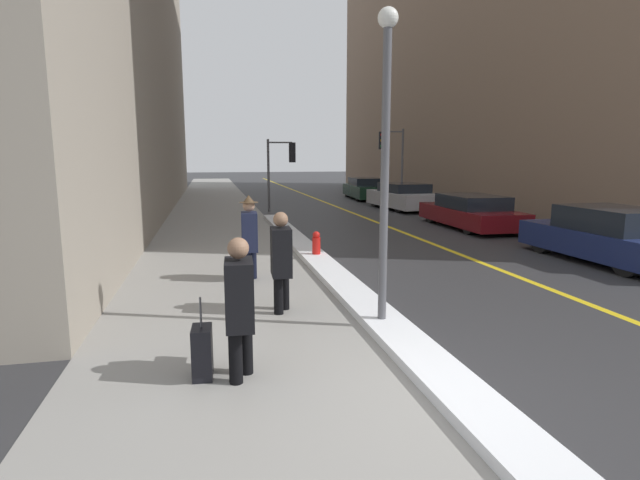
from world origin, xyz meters
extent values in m
plane|color=#2D2D30|center=(0.00, 0.00, 0.00)|extent=(160.00, 160.00, 0.00)
cube|color=gray|center=(-2.00, 15.00, 0.01)|extent=(4.00, 80.00, 0.01)
cube|color=gold|center=(4.00, 15.00, 0.00)|extent=(0.16, 80.00, 0.00)
cube|color=white|center=(0.19, 7.16, 0.07)|extent=(0.64, 17.60, 0.14)
cube|color=gray|center=(-7.00, 20.00, 7.97)|extent=(6.00, 36.00, 15.94)
cylinder|color=#515156|center=(0.15, 2.30, 2.11)|extent=(0.12, 0.12, 4.23)
sphere|color=silver|center=(0.15, 2.30, 4.31)|extent=(0.28, 0.28, 0.28)
cylinder|color=#515156|center=(0.42, 18.67, 1.64)|extent=(0.11, 0.11, 3.29)
cylinder|color=#515156|center=(0.97, 18.61, 3.14)|extent=(1.10, 0.19, 0.07)
cube|color=black|center=(1.52, 18.55, 2.69)|extent=(0.32, 0.23, 0.90)
sphere|color=red|center=(1.53, 18.66, 2.97)|extent=(0.19, 0.19, 0.19)
sphere|color=orange|center=(1.53, 18.66, 2.69)|extent=(0.19, 0.19, 0.19)
sphere|color=green|center=(1.53, 18.66, 2.40)|extent=(0.19, 0.19, 0.19)
cylinder|color=#515156|center=(7.64, 20.40, 1.96)|extent=(0.11, 0.11, 3.92)
cylinder|color=#515156|center=(7.09, 20.49, 3.77)|extent=(1.10, 0.25, 0.07)
cube|color=black|center=(6.55, 20.58, 3.32)|extent=(0.33, 0.25, 0.90)
sphere|color=red|center=(6.53, 20.46, 3.61)|extent=(0.19, 0.19, 0.19)
sphere|color=orange|center=(6.53, 20.46, 3.32)|extent=(0.19, 0.19, 0.19)
sphere|color=green|center=(6.53, 20.46, 3.03)|extent=(0.19, 0.19, 0.19)
cylinder|color=black|center=(-1.91, 1.11, 0.43)|extent=(0.15, 0.15, 0.87)
cylinder|color=black|center=(-2.04, 0.89, 0.43)|extent=(0.15, 0.15, 0.87)
cube|color=black|center=(-1.97, 1.00, 0.99)|extent=(0.33, 0.54, 0.76)
sphere|color=#8C664C|center=(-1.97, 1.00, 1.51)|extent=(0.24, 0.24, 0.24)
cube|color=black|center=(-1.96, 1.36, 0.83)|extent=(0.11, 0.22, 0.28)
cylinder|color=black|center=(-1.11, 3.46, 0.44)|extent=(0.15, 0.15, 0.87)
cylinder|color=black|center=(-1.24, 3.23, 0.44)|extent=(0.15, 0.15, 0.87)
cube|color=black|center=(-1.18, 3.35, 0.99)|extent=(0.34, 0.54, 0.77)
sphere|color=#8C664C|center=(-1.18, 3.35, 1.51)|extent=(0.24, 0.24, 0.24)
cylinder|color=black|center=(-1.44, 5.68, 0.44)|extent=(0.15, 0.15, 0.88)
cylinder|color=black|center=(-1.57, 5.45, 0.44)|extent=(0.15, 0.15, 0.88)
cube|color=#191E38|center=(-1.50, 5.56, 1.00)|extent=(0.34, 0.55, 0.77)
sphere|color=tan|center=(-1.50, 5.56, 1.53)|extent=(0.24, 0.24, 0.24)
cylinder|color=#4C3823|center=(-1.50, 5.56, 1.59)|extent=(0.37, 0.37, 0.01)
cone|color=#4C3823|center=(-1.50, 5.56, 1.67)|extent=(0.23, 0.23, 0.14)
cube|color=navy|center=(7.00, 5.56, 0.46)|extent=(1.86, 4.41, 0.61)
cube|color=black|center=(7.00, 5.45, 1.04)|extent=(1.69, 2.30, 0.54)
cylinder|color=black|center=(6.20, 6.91, 0.35)|extent=(0.23, 0.70, 0.70)
cylinder|color=black|center=(7.76, 6.93, 0.35)|extent=(0.23, 0.70, 0.70)
cylinder|color=black|center=(6.24, 4.19, 0.35)|extent=(0.23, 0.70, 0.70)
cube|color=#600F14|center=(6.74, 11.62, 0.43)|extent=(1.94, 4.90, 0.57)
cube|color=black|center=(6.73, 11.50, 0.94)|extent=(1.74, 2.57, 0.46)
cylinder|color=black|center=(5.99, 13.15, 0.33)|extent=(0.25, 0.66, 0.65)
cylinder|color=black|center=(7.55, 13.11, 0.33)|extent=(0.25, 0.66, 0.65)
cylinder|color=black|center=(5.93, 10.13, 0.33)|extent=(0.25, 0.66, 0.65)
cylinder|color=black|center=(7.48, 10.10, 0.33)|extent=(0.25, 0.66, 0.65)
cube|color=#B2B2B7|center=(6.78, 18.09, 0.50)|extent=(2.23, 4.63, 0.68)
cube|color=black|center=(6.79, 17.97, 1.04)|extent=(1.92, 2.47, 0.42)
cylinder|color=black|center=(5.85, 19.41, 0.34)|extent=(0.25, 0.70, 0.68)
cylinder|color=black|center=(7.49, 19.54, 0.34)|extent=(0.25, 0.70, 0.68)
cylinder|color=black|center=(6.07, 16.63, 0.34)|extent=(0.25, 0.70, 0.68)
cylinder|color=black|center=(7.71, 16.76, 0.34)|extent=(0.25, 0.70, 0.68)
cube|color=black|center=(6.84, 24.27, 0.48)|extent=(2.08, 4.99, 0.67)
cube|color=black|center=(6.83, 24.15, 1.04)|extent=(1.78, 2.64, 0.45)
cylinder|color=black|center=(6.22, 25.83, 0.33)|extent=(0.29, 0.67, 0.65)
cylinder|color=black|center=(7.68, 25.73, 0.33)|extent=(0.29, 0.67, 0.65)
cylinder|color=black|center=(6.01, 22.82, 0.33)|extent=(0.29, 0.67, 0.65)
cylinder|color=black|center=(7.47, 22.72, 0.33)|extent=(0.29, 0.67, 0.65)
cube|color=black|center=(-2.40, 1.12, 0.30)|extent=(0.24, 0.37, 0.60)
cylinder|color=#4C4C51|center=(-2.40, 1.12, 0.77)|extent=(0.02, 0.02, 0.35)
cylinder|color=red|center=(0.24, 7.32, 0.28)|extent=(0.20, 0.20, 0.55)
sphere|color=red|center=(0.24, 7.32, 0.61)|extent=(0.18, 0.18, 0.18)
camera|label=1|loc=(-2.26, -4.38, 2.48)|focal=28.00mm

